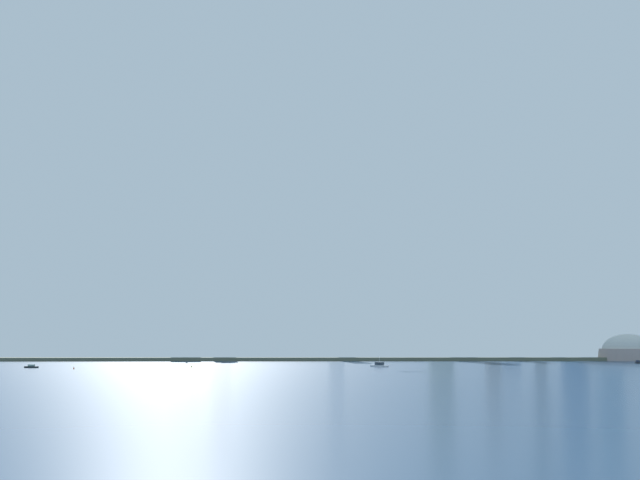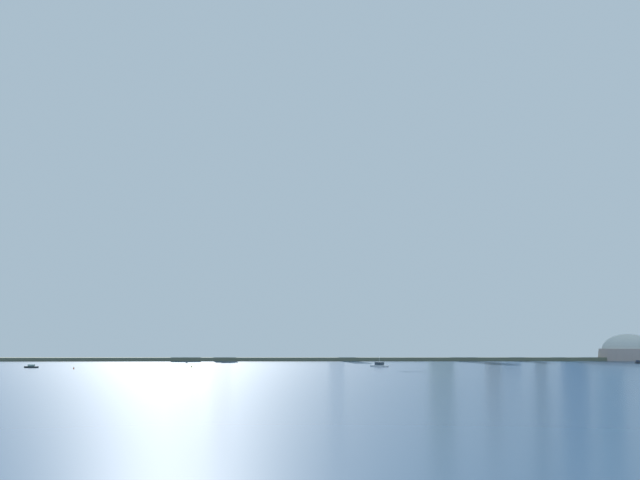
% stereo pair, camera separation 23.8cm
% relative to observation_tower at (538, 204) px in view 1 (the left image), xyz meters
% --- Properties ---
extents(ground_plane, '(6000.00, 6000.00, 0.00)m').
position_rel_observation_tower_xyz_m(ground_plane, '(-214.31, -492.03, -167.95)').
color(ground_plane, navy).
extents(waterfront_pier, '(915.17, 50.90, 3.61)m').
position_rel_observation_tower_xyz_m(waterfront_pier, '(-214.31, -26.45, -166.14)').
color(waterfront_pier, '#606650').
rests_on(waterfront_pier, ground).
extents(observation_tower, '(47.27, 47.27, 302.14)m').
position_rel_observation_tower_xyz_m(observation_tower, '(0.00, 0.00, 0.00)').
color(observation_tower, '#ADA89C').
rests_on(observation_tower, ground).
extents(stadium_dome, '(84.08, 84.08, 47.63)m').
position_rel_observation_tower_xyz_m(stadium_dome, '(78.65, -17.42, -156.84)').
color(stadium_dome, '#C1A99E').
rests_on(stadium_dome, ground).
extents(skyscraper_1, '(20.47, 19.87, 83.29)m').
position_rel_observation_tower_xyz_m(skyscraper_1, '(-343.83, 29.46, -129.68)').
color(skyscraper_1, '#626457').
rests_on(skyscraper_1, ground).
extents(skyscraper_2, '(24.62, 23.91, 135.74)m').
position_rel_observation_tower_xyz_m(skyscraper_2, '(-101.43, 39.09, -102.93)').
color(skyscraper_2, '#97A380').
rests_on(skyscraper_2, ground).
extents(skyscraper_3, '(20.21, 22.03, 51.85)m').
position_rel_observation_tower_xyz_m(skyscraper_3, '(-16.79, 72.53, -145.05)').
color(skyscraper_3, '#86A0BA').
rests_on(skyscraper_3, ground).
extents(skyscraper_4, '(25.27, 18.26, 178.02)m').
position_rel_observation_tower_xyz_m(skyscraper_4, '(35.51, -2.28, -89.77)').
color(skyscraper_4, '#7697BA').
rests_on(skyscraper_4, ground).
extents(skyscraper_5, '(25.63, 17.48, 150.71)m').
position_rel_observation_tower_xyz_m(skyscraper_5, '(88.69, 44.34, -92.59)').
color(skyscraper_5, '#5986A1').
rests_on(skyscraper_5, ground).
extents(skyscraper_6, '(27.72, 21.54, 92.66)m').
position_rel_observation_tower_xyz_m(skyscraper_6, '(-383.45, 31.52, -135.87)').
color(skyscraper_6, beige).
rests_on(skyscraper_6, ground).
extents(skyscraper_7, '(15.53, 17.93, 88.84)m').
position_rel_observation_tower_xyz_m(skyscraper_7, '(-218.07, 19.02, -123.53)').
color(skyscraper_7, '#80A5BF').
rests_on(skyscraper_7, ground).
extents(skyscraper_8, '(13.02, 22.31, 102.11)m').
position_rel_observation_tower_xyz_m(skyscraper_8, '(-46.07, 26.21, -118.89)').
color(skyscraper_8, tan).
rests_on(skyscraper_8, ground).
extents(boat_0, '(12.34, 8.37, 2.90)m').
position_rel_observation_tower_xyz_m(boat_0, '(-476.04, -246.11, -166.89)').
color(boat_0, black).
rests_on(boat_0, ground).
extents(boat_1, '(9.24, 14.30, 2.87)m').
position_rel_observation_tower_xyz_m(boat_1, '(59.07, -128.83, -166.92)').
color(boat_1, '#25272D').
rests_on(boat_1, ground).
extents(boat_2, '(14.62, 17.43, 8.88)m').
position_rel_observation_tower_xyz_m(boat_2, '(-193.39, -230.57, -166.47)').
color(boat_2, white).
rests_on(boat_2, ground).
extents(channel_buoy_0, '(1.35, 1.35, 1.73)m').
position_rel_observation_tower_xyz_m(channel_buoy_0, '(-348.50, -234.51, -167.08)').
color(channel_buoy_0, yellow).
rests_on(channel_buoy_0, ground).
extents(channel_buoy_1, '(1.12, 1.12, 2.20)m').
position_rel_observation_tower_xyz_m(channel_buoy_1, '(-435.31, -276.12, -166.85)').
color(channel_buoy_1, '#E54C19').
rests_on(channel_buoy_1, ground).
extents(airplane, '(21.23, 20.23, 7.54)m').
position_rel_observation_tower_xyz_m(airplane, '(-219.52, 0.93, 34.29)').
color(airplane, '#B4B9C2').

